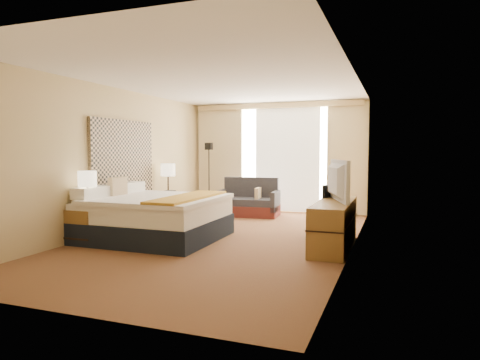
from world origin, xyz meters
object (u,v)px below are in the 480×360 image
(desk_chair, at_px, (322,214))
(lamp_right, at_px, (168,171))
(floor_lamp, at_px, (209,163))
(nightstand_right, at_px, (167,207))
(nightstand_left, at_px, (87,226))
(bed, at_px, (155,217))
(television, at_px, (332,180))
(lamp_left, at_px, (87,180))
(media_dresser, at_px, (334,225))
(loveseat, at_px, (249,203))

(desk_chair, xyz_separation_m, lamp_right, (-3.38, 0.85, 0.64))
(floor_lamp, distance_m, lamp_right, 1.57)
(nightstand_right, distance_m, desk_chair, 3.52)
(nightstand_left, bearing_deg, floor_lamp, 86.05)
(nightstand_right, bearing_deg, bed, -66.04)
(bed, distance_m, television, 2.95)
(desk_chair, bearing_deg, lamp_left, -137.99)
(nightstand_right, relative_size, lamp_left, 0.92)
(nightstand_right, relative_size, media_dresser, 0.31)
(media_dresser, xyz_separation_m, loveseat, (-2.25, 2.57, -0.07))
(floor_lamp, bearing_deg, loveseat, -20.00)
(lamp_right, bearing_deg, floor_lamp, 80.77)
(floor_lamp, bearing_deg, desk_chair, -37.38)
(nightstand_left, distance_m, lamp_right, 2.62)
(lamp_left, xyz_separation_m, television, (3.61, 1.17, 0.00))
(nightstand_right, bearing_deg, television, -20.35)
(loveseat, xyz_separation_m, desk_chair, (1.96, -1.97, 0.12))
(nightstand_right, height_order, loveseat, loveseat)
(media_dresser, height_order, television, television)
(nightstand_left, relative_size, lamp_left, 0.92)
(desk_chair, relative_size, lamp_right, 1.43)
(bed, xyz_separation_m, lamp_right, (-0.78, 1.83, 0.67))
(nightstand_left, distance_m, desk_chair, 3.80)
(lamp_right, distance_m, television, 3.87)
(loveseat, bearing_deg, floor_lamp, 155.66)
(floor_lamp, relative_size, lamp_right, 2.59)
(bed, height_order, desk_chair, bed)
(media_dresser, xyz_separation_m, bed, (-2.89, -0.37, 0.02))
(bed, relative_size, television, 1.92)
(nightstand_left, bearing_deg, desk_chair, 25.89)
(bed, height_order, lamp_right, lamp_right)
(media_dresser, height_order, floor_lamp, floor_lamp)
(nightstand_left, height_order, lamp_left, lamp_left)
(desk_chair, distance_m, lamp_right, 3.55)
(floor_lamp, relative_size, television, 1.52)
(floor_lamp, bearing_deg, nightstand_right, -100.23)
(desk_chair, bearing_deg, bed, -143.84)
(nightstand_right, height_order, floor_lamp, floor_lamp)
(bed, height_order, loveseat, bed)
(desk_chair, relative_size, lamp_left, 1.52)
(nightstand_left, height_order, desk_chair, desk_chair)
(media_dresser, height_order, lamp_left, lamp_left)
(media_dresser, bearing_deg, bed, -172.70)
(nightstand_right, bearing_deg, lamp_left, -89.11)
(lamp_left, bearing_deg, nightstand_right, 90.89)
(lamp_right, bearing_deg, desk_chair, -14.09)
(loveseat, distance_m, desk_chair, 2.78)
(desk_chair, relative_size, television, 0.84)
(nightstand_right, distance_m, bed, 1.99)
(lamp_left, bearing_deg, lamp_right, 90.24)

